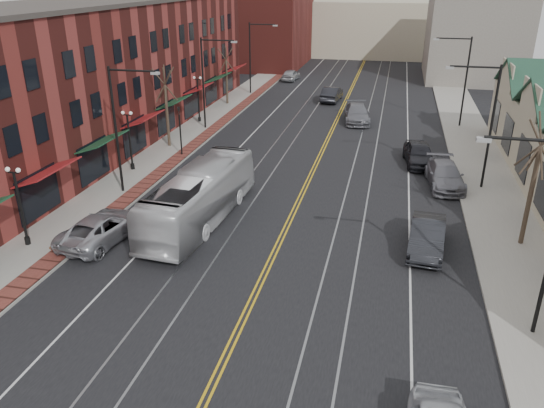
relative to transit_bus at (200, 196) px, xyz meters
The scene contains 28 objects.
ground 14.01m from the transit_bus, 69.07° to the right, with size 160.00×160.00×0.00m, color black.
sidewalk_left 10.03m from the transit_bus, 135.11° to the left, with size 4.00×120.00×0.15m, color gray.
sidewalk_right 18.42m from the transit_bus, 22.41° to the left, with size 4.00×120.00×0.15m, color gray.
building_left 20.20m from the transit_bus, 135.06° to the left, with size 10.00×50.00×11.00m, color maroon.
backdrop_left 58.31m from the transit_bus, 100.95° to the left, with size 14.00×18.00×14.00m, color maroon.
backdrop_mid 72.23m from the transit_bus, 86.05° to the left, with size 22.00×14.00×9.00m, color #BBAD90.
backdrop_right 55.84m from the transit_bus, 68.99° to the left, with size 12.00×16.00×11.00m, color slate.
streetlight_l_1 7.60m from the transit_bus, 153.72° to the left, with size 3.33×0.25×8.00m.
streetlight_l_2 20.24m from the transit_bus, 107.73° to the left, with size 3.33×0.25×8.00m.
streetlight_l_3 35.69m from the transit_bus, 99.84° to the left, with size 3.33×0.25×8.00m.
streetlight_r_1 18.70m from the transit_bus, 29.32° to the left, with size 3.33×0.25×8.00m.
streetlight_r_2 29.89m from the transit_bus, 57.35° to the left, with size 3.33×0.25×8.00m.
lamppost_l_1 9.31m from the transit_bus, 147.42° to the right, with size 0.84×0.28×4.27m.
lamppost_l_2 10.52m from the transit_bus, 138.20° to the left, with size 0.84×0.28×4.27m.
lamppost_l_3 22.42m from the transit_bus, 110.44° to the left, with size 0.84×0.28×4.27m.
tree_left_near 15.15m from the transit_bus, 120.07° to the left, with size 1.78×1.37×6.48m.
tree_left_far 30.01m from the transit_bus, 104.55° to the left, with size 1.66×1.28×6.02m.
tree_right_mid 17.64m from the transit_bus, ahead, with size 1.90×1.46×6.93m.
manhole_far 8.11m from the transit_bus, 141.23° to the right, with size 0.60×0.60×0.02m, color #592D19.
traffic_signal 12.38m from the transit_bus, 117.09° to the left, with size 0.18×0.15×3.80m.
transit_bus is the anchor object (origin of this frame).
parked_suv 5.61m from the transit_bus, 141.14° to the right, with size 2.52×5.48×1.52m, color #B3B4BB.
parked_car_b 12.61m from the transit_bus, ahead, with size 1.70×4.87×1.60m, color #232428.
parked_car_c 16.71m from the transit_bus, 32.54° to the left, with size 2.18×5.37×1.56m, color slate.
parked_car_d 18.16m from the transit_bus, 46.57° to the left, with size 2.01×5.01×1.71m, color black.
distant_car_left 33.42m from the transit_bus, 84.13° to the left, with size 1.74×4.99×1.64m, color black.
distant_car_right 25.66m from the transit_bus, 74.33° to the left, with size 2.31×5.69×1.65m, color slate.
distant_car_far 44.87m from the transit_bus, 94.51° to the left, with size 1.75×4.35×1.48m, color #A8ACB0.
Camera 1 is at (5.29, -13.19, 13.20)m, focal length 35.00 mm.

